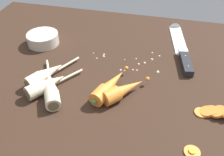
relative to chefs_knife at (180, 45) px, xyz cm
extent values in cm
cube|color=#332116|center=(-18.62, -23.06, -2.65)|extent=(120.00, 90.00, 4.00)
cube|color=silver|center=(-0.76, 4.14, -0.40)|extent=(7.95, 20.47, 0.50)
cone|color=silver|center=(-2.79, 15.16, -0.40)|extent=(4.44, 3.67, 3.96)
cube|color=silver|center=(1.05, -5.69, 0.45)|extent=(3.25, 2.50, 2.20)
cube|color=#232328|center=(2.22, -12.08, 0.45)|extent=(4.74, 11.33, 2.20)
sphere|color=silver|center=(1.72, -9.33, 1.55)|extent=(0.50, 0.50, 0.50)
sphere|color=silver|center=(2.73, -14.84, 1.55)|extent=(0.50, 0.50, 0.50)
cylinder|color=orange|center=(-19.68, -33.60, 1.45)|extent=(5.52, 6.03, 4.20)
cone|color=orange|center=(-17.85, -27.90, 1.45)|extent=(7.45, 12.62, 3.99)
sphere|color=orange|center=(-15.36, -20.14, 1.45)|extent=(1.20, 1.20, 1.20)
cylinder|color=#5B7F3D|center=(-20.62, -36.55, 1.45)|extent=(1.45, 1.32, 1.20)
cylinder|color=orange|center=(-16.78, -33.19, 1.45)|extent=(6.08, 6.11, 4.20)
cone|color=orange|center=(-13.28, -29.18, 1.45)|extent=(10.01, 10.65, 3.99)
sphere|color=orange|center=(-8.51, -23.72, 1.45)|extent=(1.20, 1.20, 1.20)
cylinder|color=#5B7F3D|center=(-18.63, -35.32, 1.45)|extent=(1.56, 1.54, 1.20)
cylinder|color=beige|center=(-37.59, -36.07, 1.35)|extent=(5.69, 5.76, 4.00)
cone|color=beige|center=(-34.27, -31.21, 1.35)|extent=(7.39, 8.37, 3.80)
cylinder|color=beige|center=(-30.87, -26.23, 0.45)|extent=(5.18, 7.13, 0.70)
cylinder|color=brown|center=(-38.78, -37.82, 1.35)|extent=(2.48, 1.83, 2.80)
cylinder|color=beige|center=(-39.62, -32.20, 1.35)|extent=(5.63, 5.87, 4.00)
cone|color=beige|center=(-36.75, -26.56, 1.35)|extent=(7.06, 8.94, 3.80)
cylinder|color=beige|center=(-33.81, -20.79, 0.45)|extent=(4.59, 8.13, 0.70)
cylinder|color=brown|center=(-40.65, -34.24, 1.35)|extent=(2.63, 1.54, 2.80)
cylinder|color=beige|center=(-31.44, -38.05, 1.35)|extent=(6.05, 6.51, 4.00)
cone|color=beige|center=(-35.00, -31.74, 1.35)|extent=(7.87, 9.94, 3.80)
cylinder|color=beige|center=(-38.64, -25.28, 0.45)|extent=(5.54, 9.08, 0.70)
cylinder|color=brown|center=(-30.16, -40.32, 1.35)|extent=(2.59, 1.64, 2.80)
cylinder|color=orange|center=(6.62, -31.79, -0.30)|extent=(3.57, 3.57, 0.70)
cylinder|color=orange|center=(7.94, -31.48, -0.06)|extent=(3.70, 3.65, 1.80)
cylinder|color=orange|center=(8.87, -31.30, 0.19)|extent=(3.54, 3.48, 1.70)
cylinder|color=orange|center=(10.12, -31.70, 0.43)|extent=(3.67, 3.62, 1.83)
cylinder|color=orange|center=(10.83, -31.34, 0.68)|extent=(3.62, 3.58, 1.90)
cylinder|color=orange|center=(4.35, -44.65, -0.30)|extent=(3.65, 3.65, 0.70)
cylinder|color=#FF9E2B|center=(4.35, -44.65, -0.03)|extent=(1.53, 1.53, 0.16)
cylinder|color=beige|center=(-47.60, -9.87, 1.35)|extent=(11.00, 11.00, 4.00)
cylinder|color=#ABA392|center=(-47.60, -9.87, 1.83)|extent=(8.80, 8.80, 2.80)
sphere|color=beige|center=(-6.47, -8.12, -0.31)|extent=(0.68, 0.68, 0.68)
sphere|color=beige|center=(-12.47, -17.72, -0.33)|extent=(0.65, 0.65, 0.65)
sphere|color=beige|center=(-6.10, -17.24, -0.27)|extent=(0.77, 0.77, 0.77)
sphere|color=beige|center=(-26.46, -14.42, -0.35)|extent=(0.59, 0.59, 0.59)
sphere|color=beige|center=(-10.70, -13.27, -0.23)|extent=(0.84, 0.84, 0.84)
sphere|color=beige|center=(-13.71, -17.79, -0.35)|extent=(0.60, 0.60, 0.60)
sphere|color=beige|center=(-13.78, -11.52, -0.39)|extent=(0.52, 0.52, 0.52)
sphere|color=beige|center=(-9.01, -6.64, -0.32)|extent=(0.67, 0.67, 0.67)
sphere|color=beige|center=(-24.77, -11.56, -0.30)|extent=(0.71, 0.71, 0.71)
sphere|color=beige|center=(-16.17, -18.92, -0.39)|extent=(0.52, 0.52, 0.52)
sphere|color=beige|center=(-17.40, -18.86, -0.27)|extent=(0.76, 0.76, 0.76)
sphere|color=beige|center=(-8.65, -10.66, -0.21)|extent=(0.88, 0.88, 0.88)
sphere|color=beige|center=(-12.47, -14.42, -0.25)|extent=(0.80, 0.80, 0.80)
sphere|color=beige|center=(-28.40, -11.67, -0.42)|extent=(0.46, 0.46, 0.46)
sphere|color=beige|center=(-5.98, -17.01, -0.21)|extent=(0.88, 0.88, 0.88)
sphere|color=beige|center=(-17.37, -12.86, -0.42)|extent=(0.46, 0.46, 0.46)
sphere|color=beige|center=(-24.57, -12.75, -0.21)|extent=(0.88, 0.88, 0.88)
camera|label=1|loc=(-4.55, -82.40, 48.02)|focal=41.73mm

